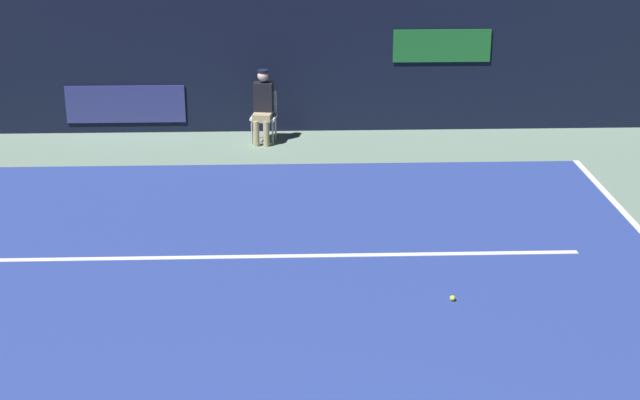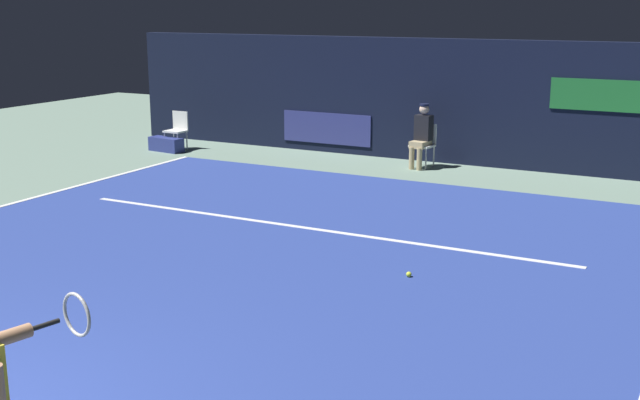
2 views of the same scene
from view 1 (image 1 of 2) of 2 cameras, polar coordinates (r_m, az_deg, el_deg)
name	(u,v)px [view 1 (image 1 of 2)]	position (r m, az deg, el deg)	size (l,w,h in m)	color
ground_plane	(266,334)	(10.68, -3.22, -7.93)	(31.25, 31.25, 0.00)	slate
court_surface	(266,333)	(10.68, -3.22, -7.90)	(10.43, 11.94, 0.01)	navy
line_service	(269,256)	(12.55, -3.06, -3.36)	(8.14, 0.10, 0.01)	white
back_wall	(272,61)	(17.97, -2.86, 8.21)	(15.61, 0.33, 2.60)	black
line_judge_on_chair	(263,105)	(17.28, -3.40, 5.63)	(0.49, 0.57, 1.32)	white
tennis_ball	(453,298)	(11.45, 7.88, -5.79)	(0.07, 0.07, 0.07)	#CCE033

